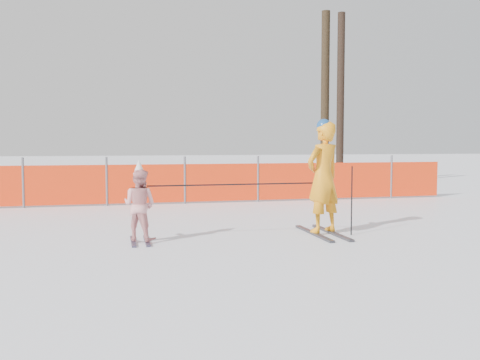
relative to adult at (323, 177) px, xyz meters
name	(u,v)px	position (x,y,z in m)	size (l,w,h in m)	color
ground	(247,246)	(-1.56, -0.75, -1.01)	(120.00, 120.00, 0.00)	white
adult	(323,177)	(0.00, 0.00, 0.00)	(0.83, 1.67, 2.02)	black
child	(139,204)	(-3.18, -0.02, -0.40)	(0.71, 0.93, 1.34)	black
ski_poles	(270,189)	(-0.99, -0.07, -0.19)	(3.51, 0.22, 1.21)	black
safety_fence	(134,184)	(-3.07, 5.26, -0.46)	(17.53, 0.06, 1.25)	#595960
tree_trunks	(331,100)	(4.24, 9.67, 2.17)	(0.66, 0.83, 6.42)	black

